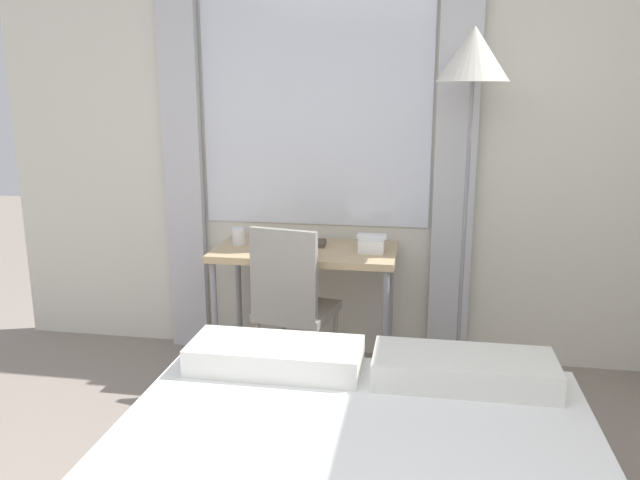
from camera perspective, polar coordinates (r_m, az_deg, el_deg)
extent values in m
cube|color=silver|center=(3.84, 3.64, 8.77)|extent=(4.61, 0.05, 2.70)
cube|color=white|center=(3.83, -0.45, 12.53)|extent=(1.40, 0.01, 1.50)
cube|color=silver|center=(4.04, -12.47, 8.00)|extent=(0.24, 0.06, 2.60)
cube|color=silver|center=(3.75, 12.29, 7.62)|extent=(0.24, 0.06, 2.60)
cube|color=tan|center=(3.63, -1.33, -1.08)|extent=(1.05, 0.55, 0.04)
cylinder|color=gray|center=(3.65, -9.59, -7.54)|extent=(0.04, 0.04, 0.73)
cylinder|color=gray|center=(3.47, 5.95, -8.57)|extent=(0.04, 0.04, 0.73)
cylinder|color=gray|center=(4.07, -7.42, -5.23)|extent=(0.04, 0.04, 0.73)
cylinder|color=gray|center=(3.91, 6.42, -6.00)|extent=(0.04, 0.04, 0.73)
cube|color=gray|center=(3.56, -2.08, -6.49)|extent=(0.47, 0.47, 0.05)
cube|color=gray|center=(3.32, -3.36, -3.12)|extent=(0.38, 0.11, 0.49)
cylinder|color=gray|center=(3.58, -5.69, -10.54)|extent=(0.03, 0.03, 0.42)
cylinder|color=gray|center=(3.45, -0.55, -11.43)|extent=(0.03, 0.03, 0.42)
cylinder|color=gray|center=(3.86, -3.38, -8.66)|extent=(0.03, 0.03, 0.42)
cylinder|color=gray|center=(3.74, 1.42, -9.39)|extent=(0.03, 0.03, 0.42)
cube|color=silver|center=(2.78, -4.08, -10.51)|extent=(0.75, 0.32, 0.12)
cube|color=silver|center=(2.72, 12.98, -11.43)|extent=(0.75, 0.32, 0.12)
cylinder|color=#4C4C51|center=(3.84, 12.33, -12.25)|extent=(0.24, 0.24, 0.03)
cylinder|color=gray|center=(3.56, 13.01, 0.26)|extent=(0.02, 0.02, 1.68)
cone|color=silver|center=(3.48, 13.89, 16.20)|extent=(0.38, 0.38, 0.28)
cube|color=white|center=(3.56, 4.76, -0.43)|extent=(0.14, 0.17, 0.08)
cube|color=white|center=(3.55, 4.78, 0.35)|extent=(0.16, 0.06, 0.02)
cube|color=#4C4238|center=(3.70, -1.25, -0.27)|extent=(0.24, 0.17, 0.02)
cube|color=white|center=(3.70, -1.25, -0.20)|extent=(0.22, 0.16, 0.01)
cylinder|color=white|center=(3.74, -7.43, 0.36)|extent=(0.08, 0.08, 0.10)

